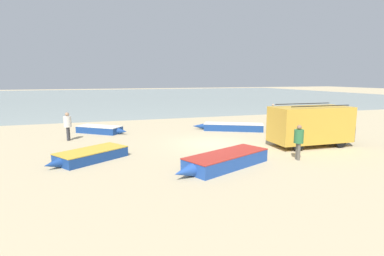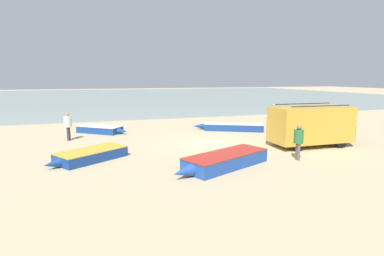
# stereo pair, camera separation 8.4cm
# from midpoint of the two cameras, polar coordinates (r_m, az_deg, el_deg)

# --- Properties ---
(ground_plane) EXTENTS (200.00, 200.00, 0.00)m
(ground_plane) POSITION_cam_midpoint_polar(r_m,az_deg,el_deg) (18.45, 3.82, -3.02)
(ground_plane) COLOR tan
(sea_water) EXTENTS (120.00, 80.00, 0.01)m
(sea_water) POSITION_cam_midpoint_polar(r_m,az_deg,el_deg) (69.14, -12.62, 5.99)
(sea_water) COLOR #99A89E
(sea_water) RESTS_ON ground_plane
(parked_van) EXTENTS (4.81, 2.16, 2.48)m
(parked_van) POSITION_cam_midpoint_polar(r_m,az_deg,el_deg) (18.97, 21.57, 0.62)
(parked_van) COLOR gold
(parked_van) RESTS_ON ground_plane
(fishing_rowboat_0) EXTENTS (3.90, 3.14, 0.52)m
(fishing_rowboat_0) POSITION_cam_midpoint_polar(r_m,az_deg,el_deg) (15.55, -19.04, -4.94)
(fishing_rowboat_0) COLOR navy
(fishing_rowboat_0) RESTS_ON ground_plane
(fishing_rowboat_1) EXTENTS (5.26, 3.31, 0.54)m
(fishing_rowboat_1) POSITION_cam_midpoint_polar(r_m,az_deg,el_deg) (23.30, 7.36, 0.24)
(fishing_rowboat_1) COLOR navy
(fishing_rowboat_1) RESTS_ON ground_plane
(fishing_rowboat_2) EXTENTS (5.18, 3.14, 0.62)m
(fishing_rowboat_2) POSITION_cam_midpoint_polar(r_m,az_deg,el_deg) (13.69, 5.97, -6.17)
(fishing_rowboat_2) COLOR #234CA3
(fishing_rowboat_2) RESTS_ON ground_plane
(fishing_rowboat_3) EXTENTS (3.65, 3.14, 0.51)m
(fishing_rowboat_3) POSITION_cam_midpoint_polar(r_m,az_deg,el_deg) (23.00, -17.07, -0.27)
(fishing_rowboat_3) COLOR navy
(fishing_rowboat_3) RESTS_ON ground_plane
(fisherman_0) EXTENTS (0.46, 0.46, 1.74)m
(fisherman_0) POSITION_cam_midpoint_polar(r_m,az_deg,el_deg) (15.56, 19.51, -2.00)
(fisherman_0) COLOR #5B564C
(fisherman_0) RESTS_ON ground_plane
(fisherman_1) EXTENTS (0.48, 0.48, 1.83)m
(fisherman_1) POSITION_cam_midpoint_polar(r_m,az_deg,el_deg) (20.81, -22.72, 0.75)
(fisherman_1) COLOR #38383D
(fisherman_1) RESTS_ON ground_plane
(fisherman_2) EXTENTS (0.45, 0.45, 1.70)m
(fisherman_2) POSITION_cam_midpoint_polar(r_m,az_deg,el_deg) (27.90, 15.05, 3.06)
(fisherman_2) COLOR #5B564C
(fisherman_2) RESTS_ON ground_plane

